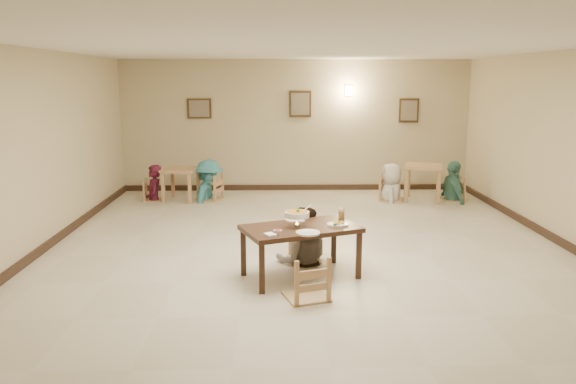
{
  "coord_description": "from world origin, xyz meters",
  "views": [
    {
      "loc": [
        -0.49,
        -7.96,
        2.55
      ],
      "look_at": [
        -0.31,
        -0.21,
        0.99
      ],
      "focal_mm": 35.0,
      "sensor_mm": 36.0,
      "label": 1
    }
  ],
  "objects_px": {
    "drink_glass": "(341,214)",
    "bg_table_left": "(181,175)",
    "bg_diner_a": "(153,165)",
    "bg_diner_d": "(455,161)",
    "bg_table_right": "(423,171)",
    "chair_near": "(306,257)",
    "chair_far": "(304,228)",
    "main_table": "(301,232)",
    "curry_warmer": "(297,214)",
    "bg_chair_lr": "(209,175)",
    "bg_diner_b": "(208,160)",
    "bg_chair_rl": "(392,176)",
    "bg_chair_ll": "(153,181)",
    "bg_chair_rr": "(454,179)",
    "main_diner": "(303,207)",
    "bg_diner_c": "(392,164)"
  },
  "relations": [
    {
      "from": "main_diner",
      "to": "bg_chair_rr",
      "type": "relative_size",
      "value": 1.76
    },
    {
      "from": "chair_far",
      "to": "bg_chair_rr",
      "type": "height_order",
      "value": "chair_far"
    },
    {
      "from": "bg_chair_lr",
      "to": "bg_diner_d",
      "type": "distance_m",
      "value": 5.25
    },
    {
      "from": "main_table",
      "to": "bg_chair_ll",
      "type": "height_order",
      "value": "bg_chair_ll"
    },
    {
      "from": "bg_chair_lr",
      "to": "curry_warmer",
      "type": "bearing_deg",
      "value": 37.24
    },
    {
      "from": "curry_warmer",
      "to": "bg_diner_a",
      "type": "distance_m",
      "value": 5.63
    },
    {
      "from": "bg_chair_lr",
      "to": "bg_diner_a",
      "type": "distance_m",
      "value": 1.19
    },
    {
      "from": "chair_near",
      "to": "bg_diner_d",
      "type": "relative_size",
      "value": 0.59
    },
    {
      "from": "bg_diner_d",
      "to": "bg_table_right",
      "type": "bearing_deg",
      "value": 83.9
    },
    {
      "from": "drink_glass",
      "to": "bg_table_left",
      "type": "relative_size",
      "value": 0.19
    },
    {
      "from": "chair_near",
      "to": "bg_chair_rl",
      "type": "bearing_deg",
      "value": -128.83
    },
    {
      "from": "drink_glass",
      "to": "chair_far",
      "type": "bearing_deg",
      "value": 144.89
    },
    {
      "from": "bg_diner_b",
      "to": "chair_far",
      "type": "bearing_deg",
      "value": -144.29
    },
    {
      "from": "drink_glass",
      "to": "bg_diner_a",
      "type": "height_order",
      "value": "bg_diner_a"
    },
    {
      "from": "chair_near",
      "to": "bg_table_left",
      "type": "relative_size",
      "value": 1.26
    },
    {
      "from": "bg_table_left",
      "to": "bg_diner_c",
      "type": "distance_m",
      "value": 4.51
    },
    {
      "from": "bg_table_left",
      "to": "bg_chair_lr",
      "type": "xyz_separation_m",
      "value": [
        0.58,
        0.06,
        -0.03
      ]
    },
    {
      "from": "bg_chair_ll",
      "to": "bg_chair_lr",
      "type": "distance_m",
      "value": 1.17
    },
    {
      "from": "main_diner",
      "to": "bg_table_left",
      "type": "height_order",
      "value": "main_diner"
    },
    {
      "from": "drink_glass",
      "to": "bg_diner_c",
      "type": "xyz_separation_m",
      "value": [
        1.6,
        4.39,
        0.04
      ]
    },
    {
      "from": "main_table",
      "to": "curry_warmer",
      "type": "relative_size",
      "value": 4.69
    },
    {
      "from": "main_diner",
      "to": "main_table",
      "type": "bearing_deg",
      "value": 83.27
    },
    {
      "from": "bg_diner_d",
      "to": "bg_chair_lr",
      "type": "bearing_deg",
      "value": 81.32
    },
    {
      "from": "bg_table_left",
      "to": "bg_chair_ll",
      "type": "distance_m",
      "value": 0.6
    },
    {
      "from": "bg_table_left",
      "to": "bg_chair_rl",
      "type": "xyz_separation_m",
      "value": [
        4.51,
        -0.06,
        -0.04
      ]
    },
    {
      "from": "bg_chair_lr",
      "to": "bg_chair_rl",
      "type": "height_order",
      "value": "bg_chair_lr"
    },
    {
      "from": "drink_glass",
      "to": "bg_chair_rr",
      "type": "height_order",
      "value": "bg_chair_rr"
    },
    {
      "from": "bg_table_right",
      "to": "main_table",
      "type": "bearing_deg",
      "value": -121.13
    },
    {
      "from": "main_diner",
      "to": "drink_glass",
      "type": "distance_m",
      "value": 0.57
    },
    {
      "from": "main_table",
      "to": "chair_near",
      "type": "distance_m",
      "value": 0.73
    },
    {
      "from": "bg_diner_d",
      "to": "bg_diner_a",
      "type": "bearing_deg",
      "value": 82.01
    },
    {
      "from": "bg_diner_b",
      "to": "bg_diner_c",
      "type": "height_order",
      "value": "bg_diner_b"
    },
    {
      "from": "bg_table_right",
      "to": "bg_chair_ll",
      "type": "relative_size",
      "value": 1.11
    },
    {
      "from": "chair_far",
      "to": "curry_warmer",
      "type": "xyz_separation_m",
      "value": [
        -0.14,
        -0.72,
        0.38
      ]
    },
    {
      "from": "bg_chair_ll",
      "to": "bg_diner_c",
      "type": "bearing_deg",
      "value": -95.15
    },
    {
      "from": "bg_table_left",
      "to": "drink_glass",
      "type": "bearing_deg",
      "value": -56.86
    },
    {
      "from": "bg_chair_rr",
      "to": "bg_diner_d",
      "type": "height_order",
      "value": "bg_diner_d"
    },
    {
      "from": "main_diner",
      "to": "bg_diner_d",
      "type": "relative_size",
      "value": 0.93
    },
    {
      "from": "main_diner",
      "to": "drink_glass",
      "type": "xyz_separation_m",
      "value": [
        0.51,
        -0.26,
        -0.04
      ]
    },
    {
      "from": "bg_table_left",
      "to": "chair_near",
      "type": "bearing_deg",
      "value": -66.84
    },
    {
      "from": "main_diner",
      "to": "bg_chair_ll",
      "type": "distance_m",
      "value": 5.16
    },
    {
      "from": "bg_table_right",
      "to": "bg_diner_c",
      "type": "xyz_separation_m",
      "value": [
        -0.66,
        0.05,
        0.16
      ]
    },
    {
      "from": "bg_table_right",
      "to": "bg_chair_rl",
      "type": "relative_size",
      "value": 0.92
    },
    {
      "from": "bg_chair_ll",
      "to": "bg_chair_rr",
      "type": "bearing_deg",
      "value": -95.35
    },
    {
      "from": "bg_chair_ll",
      "to": "bg_diner_b",
      "type": "xyz_separation_m",
      "value": [
        1.17,
        0.04,
        0.44
      ]
    },
    {
      "from": "bg_table_right",
      "to": "bg_diner_a",
      "type": "relative_size",
      "value": 0.63
    },
    {
      "from": "drink_glass",
      "to": "bg_chair_lr",
      "type": "bearing_deg",
      "value": 117.25
    },
    {
      "from": "bg_table_right",
      "to": "bg_diner_d",
      "type": "height_order",
      "value": "bg_diner_d"
    },
    {
      "from": "bg_diner_a",
      "to": "bg_diner_b",
      "type": "xyz_separation_m",
      "value": [
        1.17,
        0.04,
        0.11
      ]
    },
    {
      "from": "main_table",
      "to": "chair_near",
      "type": "height_order",
      "value": "chair_near"
    }
  ]
}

